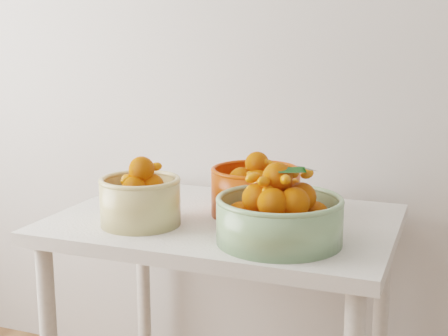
{
  "coord_description": "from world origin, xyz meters",
  "views": [
    {
      "loc": [
        0.36,
        -0.08,
        1.27
      ],
      "look_at": [
        -0.25,
        1.52,
        0.92
      ],
      "focal_mm": 50.0,
      "sensor_mm": 36.0,
      "label": 1
    }
  ],
  "objects": [
    {
      "name": "bowl_green",
      "position": [
        -0.06,
        1.44,
        0.82
      ],
      "size": [
        0.43,
        0.43,
        0.21
      ],
      "rotation": [
        0.0,
        0.0,
        -0.38
      ],
      "color": "#7EA272",
      "rests_on": "table"
    },
    {
      "name": "bowl_orange",
      "position": [
        -0.2,
        1.67,
        0.83
      ],
      "size": [
        0.33,
        0.33,
        0.19
      ],
      "rotation": [
        0.0,
        0.0,
        0.23
      ],
      "color": "red",
      "rests_on": "table"
    },
    {
      "name": "table",
      "position": [
        -0.28,
        1.6,
        0.65
      ],
      "size": [
        1.0,
        0.7,
        0.75
      ],
      "color": "silver",
      "rests_on": "ground"
    },
    {
      "name": "bowl_cream",
      "position": [
        -0.48,
        1.45,
        0.83
      ],
      "size": [
        0.26,
        0.26,
        0.2
      ],
      "rotation": [
        0.0,
        0.0,
        -0.1
      ],
      "color": "tan",
      "rests_on": "table"
    }
  ]
}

